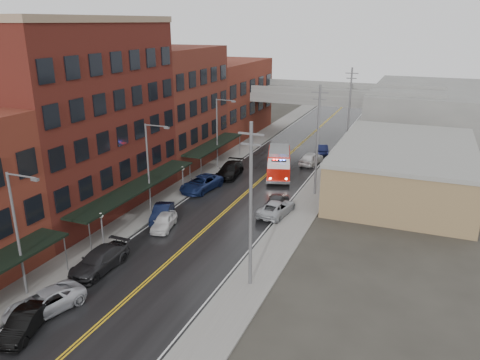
% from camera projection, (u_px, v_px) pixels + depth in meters
% --- Properties ---
extents(road, '(11.00, 160.00, 0.02)m').
position_uv_depth(road, '(237.00, 201.00, 49.55)').
color(road, black).
rests_on(road, ground).
extents(sidewalk_left, '(3.00, 160.00, 0.15)m').
position_uv_depth(sidewalk_left, '(176.00, 192.00, 52.11)').
color(sidewalk_left, slate).
rests_on(sidewalk_left, ground).
extents(sidewalk_right, '(3.00, 160.00, 0.15)m').
position_uv_depth(sidewalk_right, '(304.00, 211.00, 46.95)').
color(sidewalk_right, slate).
rests_on(sidewalk_right, ground).
extents(curb_left, '(0.30, 160.00, 0.15)m').
position_uv_depth(curb_left, '(189.00, 194.00, 51.53)').
color(curb_left, gray).
rests_on(curb_left, ground).
extents(curb_right, '(0.30, 160.00, 0.15)m').
position_uv_depth(curb_right, '(288.00, 208.00, 47.53)').
color(curb_right, gray).
rests_on(curb_right, ground).
extents(brick_building_b, '(9.00, 20.00, 18.00)m').
position_uv_depth(brick_building_b, '(82.00, 120.00, 45.21)').
color(brick_building_b, '#4F1615').
rests_on(brick_building_b, ground).
extents(brick_building_c, '(9.00, 15.00, 15.00)m').
position_uv_depth(brick_building_c, '(173.00, 107.00, 61.06)').
color(brick_building_c, maroon).
rests_on(brick_building_c, ground).
extents(brick_building_far, '(9.00, 20.00, 12.00)m').
position_uv_depth(brick_building_far, '(227.00, 99.00, 76.91)').
color(brick_building_far, maroon).
rests_on(brick_building_far, ground).
extents(tan_building, '(14.00, 22.00, 5.00)m').
position_uv_depth(tan_building, '(404.00, 170.00, 51.87)').
color(tan_building, olive).
rests_on(tan_building, ground).
extents(right_far_block, '(18.00, 30.00, 8.00)m').
position_uv_depth(right_far_block, '(430.00, 111.00, 77.02)').
color(right_far_block, slate).
rests_on(right_far_block, ground).
extents(awning_1, '(2.60, 18.00, 3.09)m').
position_uv_depth(awning_1, '(137.00, 186.00, 45.10)').
color(awning_1, black).
rests_on(awning_1, ground).
extents(awning_2, '(2.60, 13.00, 3.09)m').
position_uv_depth(awning_2, '(214.00, 144.00, 60.46)').
color(awning_2, black).
rests_on(awning_2, ground).
extents(globe_lamp_1, '(0.44, 0.44, 3.12)m').
position_uv_depth(globe_lamp_1, '(101.00, 222.00, 38.78)').
color(globe_lamp_1, '#59595B').
rests_on(globe_lamp_1, ground).
extents(globe_lamp_2, '(0.44, 0.44, 3.12)m').
position_uv_depth(globe_lamp_2, '(183.00, 174.00, 51.08)').
color(globe_lamp_2, '#59595B').
rests_on(globe_lamp_2, ground).
extents(street_lamp_0, '(2.64, 0.22, 9.00)m').
position_uv_depth(street_lamp_0, '(19.00, 227.00, 30.88)').
color(street_lamp_0, '#59595B').
rests_on(street_lamp_0, ground).
extents(street_lamp_1, '(2.64, 0.22, 9.00)m').
position_uv_depth(street_lamp_1, '(150.00, 163.00, 44.93)').
color(street_lamp_1, '#59595B').
rests_on(street_lamp_1, ground).
extents(street_lamp_2, '(2.64, 0.22, 9.00)m').
position_uv_depth(street_lamp_2, '(219.00, 129.00, 58.98)').
color(street_lamp_2, '#59595B').
rests_on(street_lamp_2, ground).
extents(utility_pole_0, '(1.80, 0.24, 12.00)m').
position_uv_depth(utility_pole_0, '(251.00, 204.00, 31.81)').
color(utility_pole_0, '#59595B').
rests_on(utility_pole_0, ground).
extents(utility_pole_1, '(1.80, 0.24, 12.00)m').
position_uv_depth(utility_pole_1, '(318.00, 139.00, 49.37)').
color(utility_pole_1, '#59595B').
rests_on(utility_pole_1, ground).
extents(utility_pole_2, '(1.80, 0.24, 12.00)m').
position_uv_depth(utility_pole_2, '(349.00, 108.00, 66.93)').
color(utility_pole_2, '#59595B').
rests_on(utility_pole_2, ground).
extents(overpass, '(40.00, 10.00, 7.50)m').
position_uv_depth(overpass, '(312.00, 100.00, 75.72)').
color(overpass, slate).
rests_on(overpass, ground).
extents(fire_truck, '(5.21, 8.88, 3.09)m').
position_uv_depth(fire_truck, '(279.00, 163.00, 57.26)').
color(fire_truck, '#A71107').
rests_on(fire_truck, ground).
extents(parked_car_left_1, '(2.63, 4.49, 1.40)m').
position_uv_depth(parked_car_left_1, '(24.00, 324.00, 28.39)').
color(parked_car_left_1, black).
rests_on(parked_car_left_1, ground).
extents(parked_car_left_2, '(3.82, 5.71, 1.46)m').
position_uv_depth(parked_car_left_2, '(44.00, 303.00, 30.44)').
color(parked_car_left_2, '#B4B5BC').
rests_on(parked_car_left_2, ground).
extents(parked_car_left_3, '(2.38, 5.60, 1.61)m').
position_uv_depth(parked_car_left_3, '(99.00, 260.00, 35.67)').
color(parked_car_left_3, black).
rests_on(parked_car_left_3, ground).
extents(parked_car_left_4, '(2.52, 4.36, 1.40)m').
position_uv_depth(parked_car_left_4, '(164.00, 221.00, 42.89)').
color(parked_car_left_4, silver).
rests_on(parked_car_left_4, ground).
extents(parked_car_left_5, '(2.84, 4.70, 1.46)m').
position_uv_depth(parked_car_left_5, '(162.00, 213.00, 44.69)').
color(parked_car_left_5, black).
rests_on(parked_car_left_5, ground).
extents(parked_car_left_6, '(3.54, 6.18, 1.62)m').
position_uv_depth(parked_car_left_6, '(201.00, 183.00, 52.54)').
color(parked_car_left_6, '#14214D').
rests_on(parked_car_left_6, ground).
extents(parked_car_left_7, '(2.87, 5.94, 1.67)m').
position_uv_depth(parked_car_left_7, '(230.00, 170.00, 57.28)').
color(parked_car_left_7, black).
rests_on(parked_car_left_7, ground).
extents(parked_car_right_0, '(3.02, 5.50, 1.46)m').
position_uv_depth(parked_car_right_0, '(277.00, 208.00, 45.91)').
color(parked_car_right_0, '#ABAEB3').
rests_on(parked_car_right_0, ground).
extents(parked_car_right_1, '(2.58, 5.02, 1.39)m').
position_uv_depth(parked_car_right_1, '(277.00, 202.00, 47.56)').
color(parked_car_right_1, '#2A2A2C').
rests_on(parked_car_right_1, ground).
extents(parked_car_right_2, '(2.64, 5.10, 1.66)m').
position_uv_depth(parked_car_right_2, '(311.00, 158.00, 62.08)').
color(parked_car_right_2, silver).
rests_on(parked_car_right_2, ground).
extents(parked_car_right_3, '(2.69, 4.42, 1.38)m').
position_uv_depth(parked_car_right_3, '(322.00, 149.00, 67.35)').
color(parked_car_right_3, black).
rests_on(parked_car_right_3, ground).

